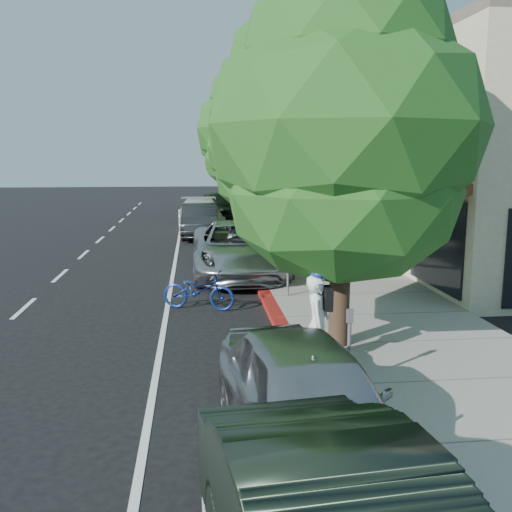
{
  "coord_description": "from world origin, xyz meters",
  "views": [
    {
      "loc": [
        -1.88,
        -12.51,
        3.8
      ],
      "look_at": [
        -0.37,
        1.32,
        1.35
      ],
      "focal_mm": 40.0,
      "sensor_mm": 36.0,
      "label": 1
    }
  ],
  "objects": [
    {
      "name": "sidewalk",
      "position": [
        2.3,
        8.0,
        0.07
      ],
      "size": [
        4.6,
        56.0,
        0.15
      ],
      "primitive_type": "cube",
      "color": "gray",
      "rests_on": "ground"
    },
    {
      "name": "cyclist",
      "position": [
        0.25,
        -3.0,
        0.88
      ],
      "size": [
        0.56,
        0.72,
        1.76
      ],
      "primitive_type": "imported",
      "rotation": [
        0.0,
        0.0,
        1.34
      ],
      "color": "white",
      "rests_on": "ground"
    },
    {
      "name": "street_tree_0",
      "position": [
        0.9,
        -2.0,
        4.23
      ],
      "size": [
        5.24,
        5.24,
        7.17
      ],
      "color": "black",
      "rests_on": "ground"
    },
    {
      "name": "near_car_a",
      "position": [
        -0.5,
        -5.83,
        0.76
      ],
      "size": [
        2.33,
        4.66,
        1.53
      ],
      "primitive_type": "imported",
      "rotation": [
        0.0,
        0.0,
        0.12
      ],
      "color": "#9E9EA2",
      "rests_on": "ground"
    },
    {
      "name": "white_pickup",
      "position": [
        -1.55,
        16.67,
        0.81
      ],
      "size": [
        2.45,
        5.66,
        1.62
      ],
      "primitive_type": "imported",
      "rotation": [
        0.0,
        0.0,
        0.03
      ],
      "color": "silver",
      "rests_on": "ground"
    },
    {
      "name": "pedestrian",
      "position": [
        4.0,
        11.02,
        1.14
      ],
      "size": [
        1.22,
        1.18,
        1.98
      ],
      "primitive_type": "imported",
      "rotation": [
        0.0,
        0.0,
        3.79
      ],
      "color": "black",
      "rests_on": "sidewalk"
    },
    {
      "name": "bicycle",
      "position": [
        -1.8,
        1.44,
        0.49
      ],
      "size": [
        1.97,
        1.23,
        0.98
      ],
      "primitive_type": "imported",
      "rotation": [
        0.0,
        0.0,
        1.23
      ],
      "color": "navy",
      "rests_on": "ground"
    },
    {
      "name": "curb_red_segment",
      "position": [
        0.0,
        1.0,
        0.07
      ],
      "size": [
        0.32,
        4.0,
        0.15
      ],
      "primitive_type": "cube",
      "color": "maroon",
      "rests_on": "ground"
    },
    {
      "name": "dark_sedan",
      "position": [
        -1.63,
        14.5,
        0.78
      ],
      "size": [
        1.74,
        4.76,
        1.56
      ],
      "primitive_type": "imported",
      "rotation": [
        0.0,
        0.0,
        -0.02
      ],
      "color": "#212527",
      "rests_on": "ground"
    },
    {
      "name": "street_tree_5",
      "position": [
        0.9,
        28.0,
        4.68
      ],
      "size": [
        4.88,
        4.88,
        7.65
      ],
      "color": "black",
      "rests_on": "ground"
    },
    {
      "name": "dark_suv_far",
      "position": [
        -0.5,
        21.5,
        0.85
      ],
      "size": [
        2.31,
        5.11,
        1.7
      ],
      "primitive_type": "imported",
      "rotation": [
        0.0,
        0.0,
        0.06
      ],
      "color": "black",
      "rests_on": "ground"
    },
    {
      "name": "street_tree_3",
      "position": [
        0.9,
        16.0,
        5.0
      ],
      "size": [
        5.39,
        5.39,
        8.22
      ],
      "color": "black",
      "rests_on": "ground"
    },
    {
      "name": "ground",
      "position": [
        0.0,
        0.0,
        0.0
      ],
      "size": [
        120.0,
        120.0,
        0.0
      ],
      "primitive_type": "plane",
      "color": "black",
      "rests_on": "ground"
    },
    {
      "name": "street_tree_4",
      "position": [
        0.9,
        22.0,
        4.47
      ],
      "size": [
        4.66,
        4.66,
        7.31
      ],
      "color": "black",
      "rests_on": "ground"
    },
    {
      "name": "curb",
      "position": [
        0.0,
        8.0,
        0.07
      ],
      "size": [
        0.3,
        56.0,
        0.15
      ],
      "primitive_type": "cube",
      "color": "#9E998E",
      "rests_on": "ground"
    },
    {
      "name": "street_tree_2",
      "position": [
        0.9,
        10.0,
        4.07
      ],
      "size": [
        4.67,
        4.67,
        6.78
      ],
      "color": "black",
      "rests_on": "ground"
    },
    {
      "name": "street_tree_1",
      "position": [
        0.9,
        4.0,
        4.88
      ],
      "size": [
        4.8,
        4.8,
        7.9
      ],
      "color": "black",
      "rests_on": "ground"
    },
    {
      "name": "storefront_building",
      "position": [
        9.6,
        18.0,
        3.5
      ],
      "size": [
        10.0,
        36.0,
        7.0
      ],
      "primitive_type": "cube",
      "color": "beige",
      "rests_on": "ground"
    },
    {
      "name": "silver_suv",
      "position": [
        -0.5,
        5.5,
        0.85
      ],
      "size": [
        2.85,
        6.16,
        1.71
      ],
      "primitive_type": "imported",
      "rotation": [
        0.0,
        0.0,
        -0.0
      ],
      "color": "#ACADB1",
      "rests_on": "ground"
    }
  ]
}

